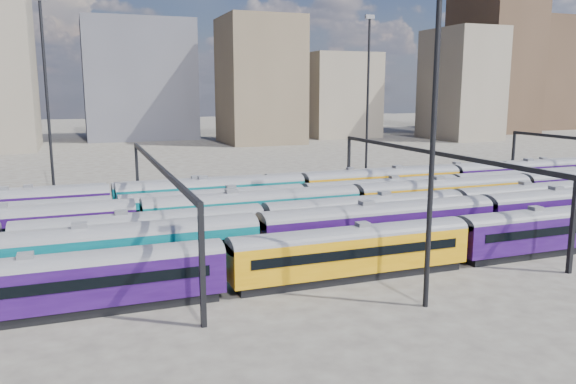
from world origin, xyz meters
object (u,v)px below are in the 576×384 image
object	(u,v)px
rake_0	(352,246)
mast_2	(435,101)
rake_1	(484,213)
rake_2	(143,231)

from	to	relation	value
rake_0	mast_2	xyz separation A→B (m)	(2.15, -7.00, 11.36)
rake_0	rake_1	distance (m)	17.43
rake_2	mast_2	distance (m)	26.51
rake_1	rake_2	size ratio (longest dim) A/B	0.92
rake_1	mast_2	bearing A→B (deg)	-140.46
rake_1	rake_0	bearing A→B (deg)	-163.32
rake_1	mast_2	size ratio (longest dim) A/B	5.34
rake_2	mast_2	world-z (taller)	mast_2
rake_0	mast_2	bearing A→B (deg)	-72.90
rake_0	rake_1	bearing A→B (deg)	16.68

